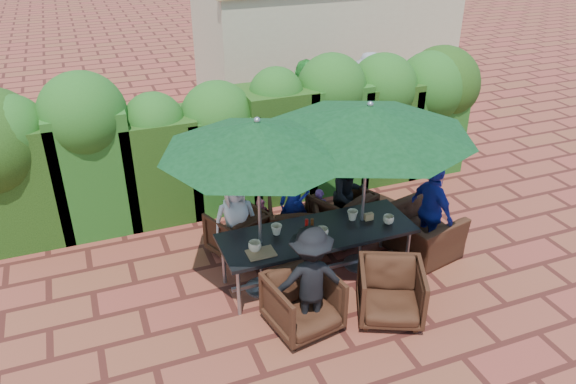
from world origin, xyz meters
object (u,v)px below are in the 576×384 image
object	(u,v)px
chair_far_left	(238,230)
chair_far_mid	(293,222)
dining_table	(317,236)
umbrella_left	(258,137)
chair_near_right	(391,290)
chair_far_right	(341,212)
chair_end_right	(421,226)
chair_near_left	(303,300)
umbrella_right	(369,120)

from	to	relation	value
chair_far_left	chair_far_mid	distance (m)	0.85
dining_table	umbrella_left	world-z (taller)	umbrella_left
umbrella_left	chair_near_right	distance (m)	2.49
chair_far_right	chair_end_right	distance (m)	1.21
dining_table	chair_near_right	distance (m)	1.22
dining_table	chair_far_right	bearing A→B (deg)	47.67
chair_far_right	chair_near_left	size ratio (longest dim) A/B	1.02
dining_table	chair_far_left	size ratio (longest dim) A/B	3.49
chair_near_right	chair_end_right	bearing A→B (deg)	68.44
umbrella_left	chair_near_left	bearing A→B (deg)	-75.28
dining_table	chair_far_mid	xyz separation A→B (m)	(0.02, 0.91, -0.30)
dining_table	umbrella_left	size ratio (longest dim) A/B	1.07
chair_far_mid	chair_near_right	distance (m)	2.03
chair_far_mid	chair_far_right	size ratio (longest dim) A/B	0.90
chair_far_right	chair_near_left	bearing A→B (deg)	27.28
chair_near_right	chair_end_right	world-z (taller)	chair_end_right
chair_far_mid	chair_far_right	world-z (taller)	chair_far_right
chair_near_left	chair_near_right	bearing A→B (deg)	-21.04
chair_near_left	chair_end_right	xyz separation A→B (m)	(2.21, 0.86, 0.05)
chair_far_left	chair_end_right	xyz separation A→B (m)	(2.48, -0.97, 0.07)
dining_table	chair_far_left	bearing A→B (deg)	129.82
chair_near_right	chair_far_mid	bearing A→B (deg)	129.30
chair_far_mid	chair_near_left	xyz separation A→B (m)	(-0.57, -1.75, 0.03)
umbrella_left	dining_table	bearing A→B (deg)	-3.16
chair_far_mid	chair_far_right	xyz separation A→B (m)	(0.78, -0.04, 0.04)
umbrella_left	chair_far_left	xyz separation A→B (m)	(-0.04, 0.95, -1.84)
dining_table	chair_far_mid	world-z (taller)	dining_table
dining_table	umbrella_left	distance (m)	1.73
chair_far_left	chair_end_right	bearing A→B (deg)	135.70
dining_table	chair_near_left	world-z (taller)	chair_near_left
chair_near_right	chair_near_left	bearing A→B (deg)	-166.42
chair_far_left	dining_table	bearing A→B (deg)	106.84
dining_table	umbrella_right	xyz separation A→B (m)	(0.69, 0.06, 1.54)
chair_far_left	chair_near_right	distance (m)	2.46
umbrella_right	chair_far_left	distance (m)	2.56
umbrella_right	chair_far_right	size ratio (longest dim) A/B	3.30
dining_table	chair_end_right	world-z (taller)	chair_end_right
chair_far_mid	chair_end_right	xyz separation A→B (m)	(1.64, -0.89, 0.08)
chair_far_right	chair_near_left	xyz separation A→B (m)	(-1.35, -1.72, -0.01)
umbrella_left	chair_far_right	distance (m)	2.54
chair_near_left	chair_far_right	bearing A→B (deg)	41.99
umbrella_right	chair_near_right	size ratio (longest dim) A/B	3.39
dining_table	chair_far_left	xyz separation A→B (m)	(-0.82, 0.99, -0.30)
umbrella_left	chair_far_left	size ratio (longest dim) A/B	3.27
dining_table	chair_end_right	distance (m)	1.67
chair_far_mid	chair_near_left	distance (m)	1.85
chair_far_left	umbrella_right	bearing A→B (deg)	125.48
umbrella_right	chair_end_right	world-z (taller)	umbrella_right
dining_table	chair_far_left	world-z (taller)	chair_far_left
dining_table	chair_far_left	distance (m)	1.32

